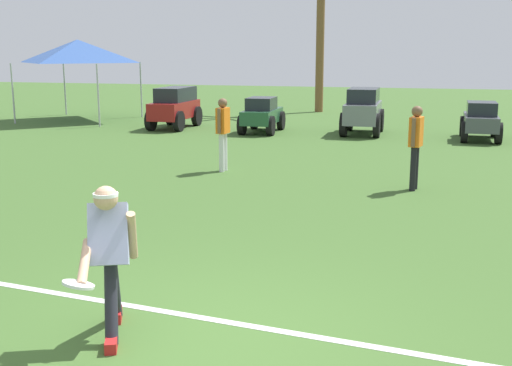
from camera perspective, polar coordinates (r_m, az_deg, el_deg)
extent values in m
plane|color=#3D6129|center=(5.91, -4.63, -13.93)|extent=(80.00, 80.00, 0.00)
cube|color=white|center=(6.31, -3.15, -12.14)|extent=(21.27, 2.46, 0.01)
cylinder|color=#23232D|center=(5.91, -12.75, -10.37)|extent=(0.25, 0.37, 0.72)
cube|color=red|center=(5.89, -12.73, -13.75)|extent=(0.20, 0.28, 0.10)
cylinder|color=#23232D|center=(6.20, -12.53, -9.30)|extent=(0.28, 0.45, 0.69)
cube|color=red|center=(6.46, -12.31, -11.39)|extent=(0.20, 0.28, 0.10)
cube|color=#9EA3D1|center=(5.78, -12.98, -4.47)|extent=(0.46, 0.48, 0.58)
sphere|color=tan|center=(5.60, -13.22, -1.31)|extent=(0.28, 0.28, 0.21)
cylinder|color=white|center=(5.60, -13.23, -1.01)|extent=(0.28, 0.28, 0.03)
cylinder|color=tan|center=(5.58, -14.99, -6.82)|extent=(0.30, 0.56, 0.27)
cylinder|color=tan|center=(5.82, -10.96, -4.60)|extent=(0.19, 0.29, 0.49)
cylinder|color=white|center=(5.33, -15.52, -8.69)|extent=(0.36, 0.36, 0.09)
cylinder|color=silver|center=(13.65, -3.08, 2.69)|extent=(0.12, 0.12, 0.82)
cylinder|color=silver|center=(13.81, -2.80, 2.81)|extent=(0.12, 0.12, 0.82)
cube|color=orange|center=(13.64, -2.96, 5.57)|extent=(0.22, 0.35, 0.54)
cylinder|color=brown|center=(13.45, -3.30, 5.52)|extent=(0.08, 0.08, 0.52)
cylinder|color=brown|center=(13.83, -2.64, 5.70)|extent=(0.08, 0.08, 0.52)
sphere|color=brown|center=(13.61, -2.98, 7.12)|extent=(0.21, 0.21, 0.20)
cylinder|color=black|center=(12.13, 13.79, 1.22)|extent=(0.13, 0.13, 0.82)
cylinder|color=black|center=(12.30, 13.98, 1.36)|extent=(0.13, 0.13, 0.82)
cube|color=orange|center=(12.11, 14.05, 4.45)|extent=(0.26, 0.37, 0.54)
cylinder|color=brown|center=(11.91, 13.82, 4.39)|extent=(0.08, 0.08, 0.52)
cylinder|color=brown|center=(12.32, 14.27, 4.60)|extent=(0.08, 0.08, 0.52)
sphere|color=brown|center=(12.07, 14.13, 6.19)|extent=(0.24, 0.24, 0.20)
cube|color=maroon|center=(21.53, -7.26, 6.47)|extent=(0.99, 2.41, 0.55)
cube|color=#1E232B|center=(21.63, -7.15, 7.84)|extent=(0.86, 1.81, 0.46)
cylinder|color=black|center=(22.51, -7.59, 5.99)|extent=(0.19, 0.66, 0.66)
cylinder|color=black|center=(22.16, -5.28, 5.95)|extent=(0.19, 0.66, 0.66)
cylinder|color=black|center=(20.98, -9.32, 5.52)|extent=(0.19, 0.66, 0.66)
cylinder|color=black|center=(20.60, -6.87, 5.48)|extent=(0.19, 0.66, 0.66)
cube|color=#235133|center=(20.29, 0.55, 5.98)|extent=(0.96, 2.22, 0.42)
cube|color=#1E232B|center=(20.16, 0.49, 7.08)|extent=(0.82, 1.12, 0.38)
cylinder|color=black|center=(21.17, -0.16, 5.65)|extent=(0.20, 0.60, 0.60)
cylinder|color=black|center=(20.97, 2.24, 5.58)|extent=(0.20, 0.60, 0.60)
cylinder|color=black|center=(19.69, -1.25, 5.18)|extent=(0.20, 0.60, 0.60)
cylinder|color=black|center=(19.47, 1.31, 5.11)|extent=(0.20, 0.60, 0.60)
cube|color=slate|center=(20.11, 9.48, 6.19)|extent=(1.00, 2.36, 0.60)
cube|color=#1E232B|center=(20.12, 9.55, 7.68)|extent=(0.88, 1.56, 0.44)
cylinder|color=black|center=(20.96, 8.32, 5.63)|extent=(0.19, 0.72, 0.72)
cylinder|color=black|center=(20.87, 11.01, 5.51)|extent=(0.19, 0.72, 0.72)
cylinder|color=black|center=(19.42, 7.79, 5.16)|extent=(0.19, 0.72, 0.72)
cylinder|color=black|center=(19.33, 10.68, 5.04)|extent=(0.19, 0.72, 0.72)
cube|color=#474C51|center=(19.66, 19.33, 5.13)|extent=(0.93, 2.21, 0.42)
cube|color=#1E232B|center=(19.52, 19.43, 6.26)|extent=(0.81, 1.11, 0.38)
cylinder|color=black|center=(20.42, 17.92, 4.85)|extent=(0.19, 0.60, 0.60)
cylinder|color=black|center=(20.47, 20.45, 4.70)|extent=(0.19, 0.60, 0.60)
cylinder|color=black|center=(18.90, 18.04, 4.33)|extent=(0.19, 0.60, 0.60)
cylinder|color=black|center=(18.95, 20.76, 4.16)|extent=(0.19, 0.60, 0.60)
cylinder|color=brown|center=(27.12, 5.75, 13.66)|extent=(0.34, 0.34, 6.96)
cylinder|color=#B2B5BA|center=(25.30, -10.18, 8.17)|extent=(0.06, 0.06, 2.10)
cylinder|color=#B2B5BA|center=(26.89, -16.63, 8.07)|extent=(0.06, 0.06, 2.10)
cylinder|color=#B2B5BA|center=(22.36, -13.85, 7.56)|extent=(0.06, 0.06, 2.10)
cylinder|color=#B2B5BA|center=(24.14, -20.80, 7.43)|extent=(0.06, 0.06, 2.10)
pyramid|color=#33569E|center=(24.57, -15.56, 11.24)|extent=(3.48, 3.48, 0.82)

